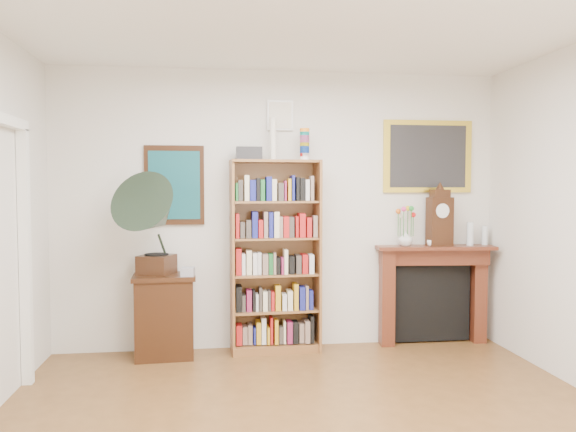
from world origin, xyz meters
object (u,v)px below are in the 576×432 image
Objects in this scene: fireplace at (432,286)px; flower_vase at (406,239)px; side_cabinet at (165,316)px; gramophone at (154,218)px; cd_stack at (188,272)px; mantel_clock at (440,219)px; bottle_left at (470,234)px; bookshelf at (275,245)px; bottle_right at (485,235)px; teacup at (431,243)px.

fireplace is 8.05× the size of flower_vase.
side_cabinet is 0.81× the size of gramophone.
gramophone reaches higher than fireplace.
flower_vase reaches higher than side_cabinet.
cd_stack is 0.21× the size of mantel_clock.
bottle_left is at bearing -2.51° from flower_vase.
bookshelf is at bearing 11.02° from cd_stack.
side_cabinet is 3.32× the size of bottle_left.
bookshelf is 1.35m from flower_vase.
gramophone reaches higher than mantel_clock.
mantel_clock reaches higher than bottle_right.
fireplace is 0.60m from flower_vase.
gramophone is 3.19m from bottle_left.
flower_vase is 0.86m from bottle_right.
fireplace is at bearing -0.08° from bookshelf.
bookshelf reaches higher than gramophone.
teacup is at bearing -118.06° from fireplace.
teacup is 0.34× the size of bottle_left.
bookshelf is 2.21m from bottle_right.
flower_vase reaches higher than teacup.
side_cabinet is 6.64× the size of cd_stack.
mantel_clock is at bearing -45.90° from fireplace.
gramophone is at bearing 175.36° from mantel_clock.
teacup is (0.25, -0.05, -0.04)m from flower_vase.
bottle_left is at bearing -2.54° from bookshelf.
gramophone reaches higher than side_cabinet.
bottle_right is (3.06, 0.22, 0.29)m from cd_stack.
gramophone is 6.36× the size of flower_vase.
mantel_clock is at bearing 4.33° from cd_stack.
fireplace is 10.31× the size of cd_stack.
bookshelf reaches higher than fireplace.
gramophone is 2.52m from flower_vase.
bottle_right is (3.36, 0.22, -0.22)m from gramophone.
teacup is at bearing -174.50° from bottle_right.
bottle_left reaches higher than teacup.
gramophone is at bearing -176.25° from bottle_right.
fireplace is 15.17× the size of teacup.
bottle_left is at bearing -167.83° from bottle_right.
flower_vase is at bearing -0.28° from side_cabinet.
bottle_left is (0.33, -0.01, -0.16)m from mantel_clock.
cd_stack is 0.78× the size of flower_vase.
mantel_clock is (0.05, -0.06, 0.71)m from fireplace.
flower_vase is (2.42, 0.10, 0.71)m from side_cabinet.
fireplace is 0.67m from bottle_left.
bottle_right is at bearing 1.86° from fireplace.
bookshelf is at bearing -179.55° from bottle_left.
cd_stack is at bearing -169.38° from fireplace.
teacup is (2.45, 0.16, 0.22)m from cd_stack.
teacup is at bearing 24.42° from gramophone.
fireplace is at bearing 7.08° from flower_vase.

